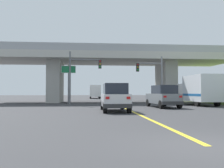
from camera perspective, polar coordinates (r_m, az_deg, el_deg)
name	(u,v)px	position (r m, az deg, el deg)	size (l,w,h in m)	color
ground	(112,102)	(34.70, -0.06, -4.17)	(160.00, 160.00, 0.00)	#353538
overpass_bridge	(112,65)	(34.88, -0.06, 4.37)	(33.05, 8.74, 7.37)	#B7B5AD
lane_divider_stripe	(130,110)	(19.27, 4.07, -6.02)	(0.20, 25.46, 0.01)	yellow
suv_lead	(115,97)	(18.25, 0.61, -3.09)	(1.87, 4.65, 2.02)	silver
suv_crossing	(163,96)	(23.18, 11.61, -2.79)	(2.15, 4.84, 2.02)	slate
box_truck	(199,90)	(27.92, 19.22, -1.27)	(2.33, 6.69, 3.13)	silver
traffic_signal_nearside	(153,74)	(28.91, 9.38, 2.21)	(3.06, 0.36, 5.50)	slate
traffic_signal_farside	(81,72)	(27.13, -7.18, 2.84)	(3.47, 0.36, 5.79)	#56595E
highway_sign	(68,74)	(31.80, -9.92, 2.18)	(1.80, 0.17, 4.88)	#56595E
semi_truck_distant	(95,91)	(55.36, -3.90, -1.71)	(2.33, 7.25, 2.87)	red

